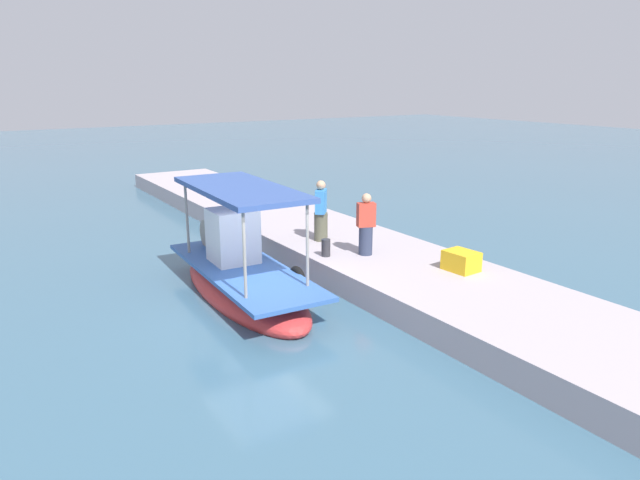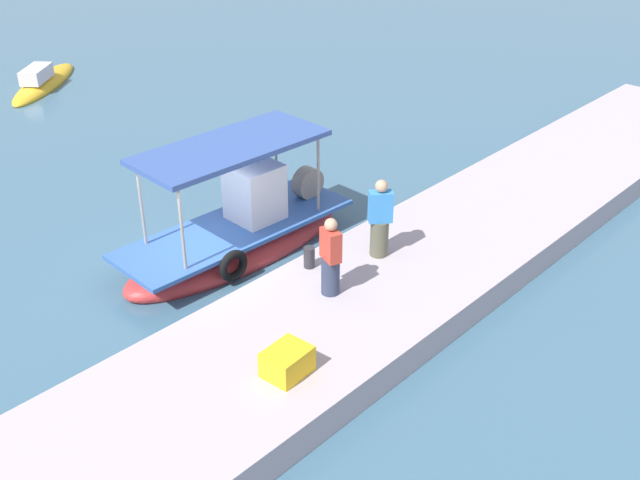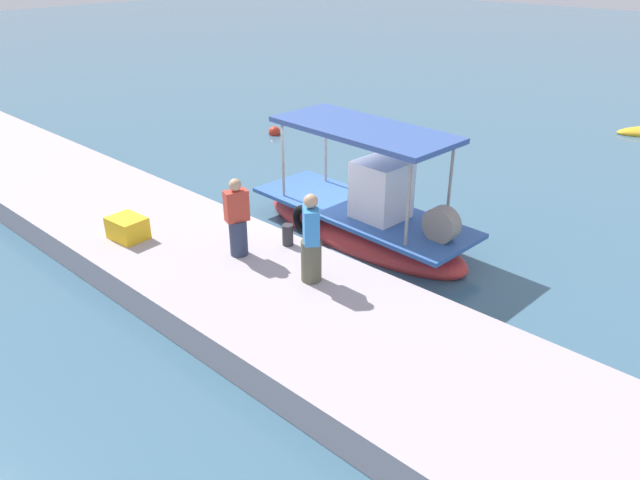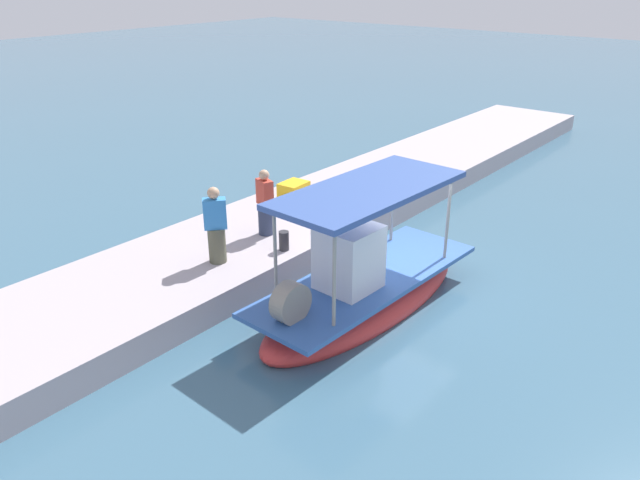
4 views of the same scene
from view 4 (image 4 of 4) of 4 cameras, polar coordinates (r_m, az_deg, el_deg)
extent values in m
plane|color=#3E647C|center=(14.40, 6.76, -4.41)|extent=(120.00, 120.00, 0.00)
cube|color=#B0A4AA|center=(16.39, -4.49, 0.59)|extent=(36.00, 3.74, 0.65)
ellipsoid|color=red|center=(13.52, 4.21, -5.63)|extent=(6.16, 2.23, 0.98)
cube|color=#3560AA|center=(13.26, 4.28, -3.59)|extent=(5.92, 2.22, 0.10)
cube|color=white|center=(12.53, 2.67, -1.81)|extent=(1.15, 1.13, 1.45)
cylinder|color=gray|center=(11.06, 1.32, -3.88)|extent=(0.07, 0.07, 2.01)
cylinder|color=gray|center=(11.97, -4.14, -1.65)|extent=(0.07, 0.07, 2.01)
cylinder|color=gray|center=(13.99, 11.72, 1.77)|extent=(0.07, 0.07, 2.01)
cylinder|color=gray|center=(14.72, 6.72, 3.25)|extent=(0.07, 0.07, 2.01)
cube|color=#37559D|center=(12.46, 4.56, 4.68)|extent=(4.47, 2.08, 0.12)
torus|color=black|center=(14.56, 3.26, -1.81)|extent=(0.75, 0.21, 0.74)
cylinder|color=gray|center=(11.53, -2.74, -5.80)|extent=(0.81, 0.38, 0.80)
cylinder|color=#555642|center=(14.09, -9.48, -0.43)|extent=(0.56, 0.56, 0.83)
cube|color=#3788D8|center=(13.80, -9.69, 2.43)|extent=(0.56, 0.54, 0.68)
sphere|color=tan|center=(13.64, -9.83, 4.29)|extent=(0.27, 0.27, 0.27)
cylinder|color=#2F3852|center=(15.43, -5.04, 1.91)|extent=(0.48, 0.48, 0.78)
cube|color=#C13E2F|center=(15.18, -5.13, 4.40)|extent=(0.41, 0.53, 0.64)
sphere|color=tan|center=(15.04, -5.20, 6.01)|extent=(0.25, 0.25, 0.25)
cylinder|color=#2D2D33|center=(14.57, -3.35, -0.07)|extent=(0.24, 0.24, 0.47)
cube|color=yellow|center=(17.86, -2.44, 4.59)|extent=(0.83, 0.69, 0.49)
camera|label=1|loc=(22.21, 38.01, 14.95)|focal=32.29mm
camera|label=2|loc=(27.19, -4.85, 28.52)|focal=42.48mm
camera|label=3|loc=(17.22, -48.98, 15.42)|focal=34.16mm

